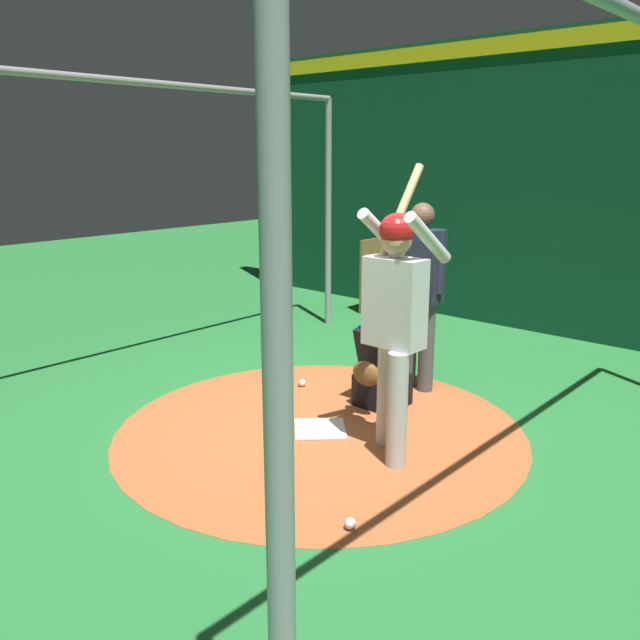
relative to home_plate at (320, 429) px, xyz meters
name	(u,v)px	position (x,y,z in m)	size (l,w,h in m)	color
ground_plane	(320,430)	(0.00, 0.00, -0.01)	(26.19, 26.19, 0.00)	#287A38
dirt_circle	(320,430)	(0.00, 0.00, -0.01)	(3.39, 3.39, 0.01)	#B76033
home_plate	(320,429)	(0.00, 0.00, 0.00)	(0.42, 0.42, 0.01)	white
batter	(395,311)	(-0.04, 0.70, 1.12)	(0.68, 0.49, 2.17)	#BCBCC0
catcher	(380,366)	(-0.75, 0.06, 0.37)	(0.58, 0.40, 0.97)	black
umpire	(420,286)	(-1.38, 0.03, 1.01)	(0.23, 0.49, 1.80)	#4C4C51
back_wall	(549,186)	(-4.22, 0.00, 1.83)	(0.22, 10.19, 3.66)	#0C3D26
cage_frame	(320,181)	(0.00, 0.00, 2.03)	(5.42, 4.57, 2.92)	gray
bat_rack	(387,274)	(-3.97, -2.24, 0.48)	(1.18, 0.21, 1.05)	olive
baseball_0	(350,524)	(0.98, 1.13, 0.03)	(0.07, 0.07, 0.07)	white
baseball_1	(302,383)	(-0.65, -0.82, 0.03)	(0.07, 0.07, 0.07)	white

